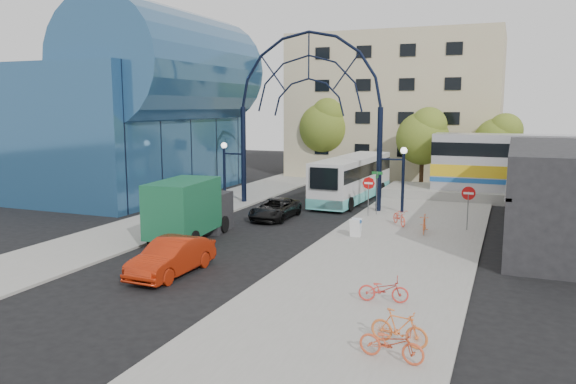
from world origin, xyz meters
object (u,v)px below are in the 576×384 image
at_px(city_bus, 352,178).
at_px(red_sedan, 172,257).
at_px(bike_near_b, 424,224).
at_px(bike_far_b, 399,328).
at_px(street_name_sign, 377,184).
at_px(stop_sign, 369,187).
at_px(black_suv, 275,209).
at_px(bike_near_a, 399,217).
at_px(sandwich_board, 356,225).
at_px(tree_north_b, 326,125).
at_px(gateway_arch, 309,84).
at_px(bike_far_c, 391,343).
at_px(do_not_enter_sign, 468,198).
at_px(tree_north_a, 424,135).
at_px(bike_far_a, 384,289).
at_px(tree_north_c, 500,140).
at_px(green_truck, 191,209).

distance_m(city_bus, red_sedan, 21.35).
bearing_deg(bike_near_b, bike_far_b, -89.97).
bearing_deg(street_name_sign, city_bus, 119.65).
distance_m(stop_sign, black_suv, 6.10).
bearing_deg(street_name_sign, bike_near_a, -53.31).
bearing_deg(sandwich_board, bike_near_b, 35.05).
distance_m(tree_north_b, black_suv, 21.30).
distance_m(sandwich_board, bike_far_b, 13.78).
height_order(street_name_sign, sandwich_board, street_name_sign).
relative_size(black_suv, bike_near_a, 2.61).
xyz_separation_m(tree_north_b, bike_near_b, (12.75, -21.65, -4.64)).
relative_size(gateway_arch, bike_far_c, 7.27).
distance_m(stop_sign, do_not_enter_sign, 6.51).
relative_size(gateway_arch, bike_far_b, 7.72).
bearing_deg(tree_north_b, do_not_enter_sign, -53.26).
relative_size(do_not_enter_sign, bike_far_c, 1.32).
xyz_separation_m(gateway_arch, bike_near_a, (7.19, -4.07, -7.97)).
bearing_deg(do_not_enter_sign, black_suv, -177.05).
bearing_deg(sandwich_board, tree_north_a, 88.50).
height_order(do_not_enter_sign, bike_far_a, do_not_enter_sign).
bearing_deg(bike_far_b, sandwich_board, 31.71).
relative_size(bike_near_a, bike_far_a, 1.00).
height_order(tree_north_a, city_bus, tree_north_a).
distance_m(gateway_arch, tree_north_a, 13.98).
height_order(black_suv, bike_near_a, black_suv).
relative_size(tree_north_b, red_sedan, 1.72).
bearing_deg(bike_far_a, tree_north_a, -3.94).
xyz_separation_m(red_sedan, bike_far_a, (9.08, -0.33, -0.18)).
distance_m(city_bus, bike_far_c, 27.40).
relative_size(black_suv, red_sedan, 0.99).
distance_m(tree_north_a, tree_north_b, 10.79).
xyz_separation_m(sandwich_board, black_suv, (-6.15, 3.43, -0.10)).
height_order(gateway_arch, black_suv, gateway_arch).
distance_m(city_bus, bike_far_a, 22.73).
relative_size(stop_sign, tree_north_a, 0.36).
bearing_deg(gateway_arch, tree_north_b, 103.68).
bearing_deg(bike_far_b, black_suv, 45.18).
bearing_deg(tree_north_c, tree_north_b, 172.88).
bearing_deg(green_truck, street_name_sign, 45.82).
distance_m(gateway_arch, green_truck, 13.43).
relative_size(red_sedan, bike_near_b, 2.75).
xyz_separation_m(bike_far_a, bike_far_c, (1.20, -4.52, 0.03)).
distance_m(black_suv, bike_far_a, 16.14).
distance_m(green_truck, bike_far_c, 16.93).
xyz_separation_m(stop_sign, bike_near_a, (2.39, -2.07, -1.41)).
xyz_separation_m(green_truck, red_sedan, (2.71, -5.95, -0.86)).
relative_size(stop_sign, tree_north_c, 0.38).
bearing_deg(tree_north_b, red_sedan, -83.17).
bearing_deg(bike_far_a, bike_near_b, -8.42).
xyz_separation_m(green_truck, bike_near_b, (11.50, 5.47, -1.00)).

